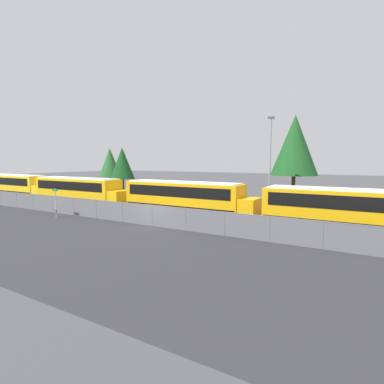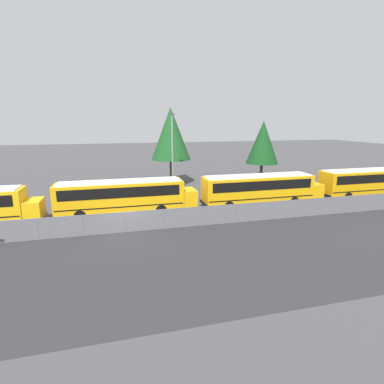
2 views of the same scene
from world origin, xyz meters
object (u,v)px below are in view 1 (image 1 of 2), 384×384
school_bus_0 (15,184)px  tree_3 (295,145)px  school_bus_1 (79,189)px  light_pole (270,161)px  school_bus_2 (185,196)px  tree_1 (122,163)px  street_sign (56,202)px  school_bus_3 (354,208)px  tree_0 (110,163)px

school_bus_0 → tree_3: (33.62, 12.87, 4.87)m
school_bus_0 → school_bus_1: bearing=-2.5°
light_pole → school_bus_2: bearing=-131.6°
school_bus_2 → tree_1: 22.51m
school_bus_1 → street_sign: bearing=-55.9°
school_bus_3 → tree_1: 34.64m
school_bus_1 → tree_3: (20.17, 13.45, 4.87)m
street_sign → tree_3: bearing=49.2°
tree_0 → light_pole: bearing=-14.0°
tree_0 → tree_3: (29.88, -0.88, 2.05)m
school_bus_0 → school_bus_1: size_ratio=1.00×
school_bus_0 → tree_1: (8.04, 12.11, 2.75)m
school_bus_1 → street_sign: school_bus_1 is taller
tree_1 → street_sign: bearing=-63.3°
school_bus_1 → tree_3: size_ratio=1.25×
school_bus_0 → school_bus_3: bearing=-0.5°
school_bus_0 → school_bus_3: same height
school_bus_1 → tree_0: (-9.71, 14.33, 2.82)m
tree_0 → tree_1: (4.30, -1.64, -0.07)m
school_bus_3 → tree_3: bearing=116.7°
school_bus_3 → light_pole: size_ratio=1.37×
street_sign → tree_1: 20.68m
school_bus_1 → school_bus_2: size_ratio=1.00×
school_bus_3 → tree_1: size_ratio=1.79×
school_bus_2 → school_bus_3: 13.41m
light_pole → tree_1: bearing=167.3°
school_bus_0 → school_bus_2: size_ratio=1.00×
tree_3 → tree_1: bearing=-178.3°
school_bus_0 → tree_1: size_ratio=1.79×
school_bus_0 → street_sign: 18.28m
school_bus_2 → tree_1: (-18.81, 12.05, 2.75)m
school_bus_1 → school_bus_2: bearing=2.7°
school_bus_2 → tree_1: size_ratio=1.79×
school_bus_0 → light_pole: size_ratio=1.37×
street_sign → tree_3: size_ratio=0.26×
street_sign → school_bus_2: bearing=32.8°
school_bus_1 → school_bus_3: (26.81, 0.26, 0.00)m
school_bus_3 → school_bus_0: bearing=179.5°
light_pole → tree_1: (-24.57, 5.56, -0.39)m
tree_1 → light_pole: bearing=-12.7°
school_bus_1 → school_bus_3: bearing=0.6°
street_sign → light_pole: light_pole is taller
school_bus_1 → tree_3: bearing=33.7°
school_bus_0 → school_bus_3: size_ratio=1.00×
school_bus_1 → tree_3: 24.73m
school_bus_0 → school_bus_2: 26.85m
street_sign → tree_0: 24.25m
school_bus_2 → tree_3: tree_3 is taller
tree_0 → school_bus_1: bearing=-55.9°
school_bus_3 → street_sign: 23.77m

